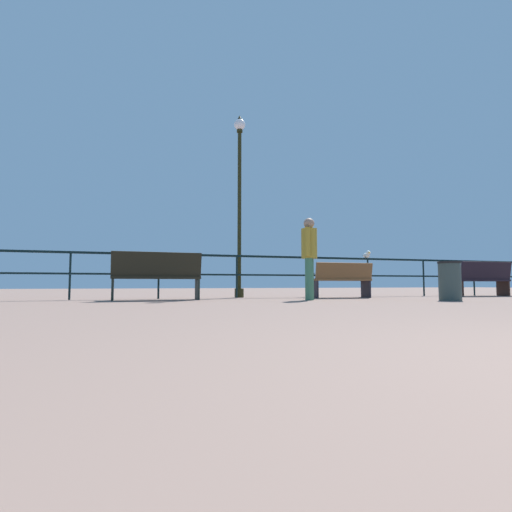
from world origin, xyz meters
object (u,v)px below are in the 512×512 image
(bench_near_left, at_px, (157,273))
(trash_bin, at_px, (450,281))
(lamppost_center, at_px, (239,192))
(seagull_on_rail, at_px, (367,255))
(bench_near_right, at_px, (342,278))
(person_by_bench, at_px, (309,253))
(bench_far_right, at_px, (483,278))

(bench_near_left, bearing_deg, trash_bin, -19.54)
(lamppost_center, relative_size, trash_bin, 5.89)
(lamppost_center, distance_m, seagull_on_rail, 3.79)
(bench_near_left, height_order, lamppost_center, lamppost_center)
(bench_near_right, distance_m, person_by_bench, 1.66)
(bench_near_right, relative_size, seagull_on_rail, 3.62)
(bench_far_right, bearing_deg, seagull_on_rail, 166.73)
(bench_near_right, height_order, person_by_bench, person_by_bench)
(seagull_on_rail, height_order, trash_bin, seagull_on_rail)
(lamppost_center, bearing_deg, seagull_on_rail, -5.53)
(seagull_on_rail, xyz_separation_m, trash_bin, (0.09, -2.73, -0.72))
(bench_near_left, relative_size, bench_far_right, 1.12)
(bench_far_right, height_order, lamppost_center, lamppost_center)
(bench_near_left, height_order, trash_bin, bench_near_left)
(person_by_bench, bearing_deg, seagull_on_rail, 33.43)
(bench_near_left, xyz_separation_m, seagull_on_rail, (5.50, 0.74, 0.56))
(bench_near_left, relative_size, trash_bin, 2.28)
(seagull_on_rail, bearing_deg, bench_near_left, -172.31)
(bench_near_left, distance_m, trash_bin, 5.93)
(seagull_on_rail, bearing_deg, person_by_bench, -146.57)
(bench_near_right, distance_m, seagull_on_rail, 1.54)
(person_by_bench, distance_m, trash_bin, 2.86)
(bench_far_right, xyz_separation_m, seagull_on_rail, (-3.15, 0.74, 0.61))
(bench_near_right, bearing_deg, bench_near_left, -179.81)
(seagull_on_rail, bearing_deg, trash_bin, -88.06)
(bench_near_left, xyz_separation_m, bench_near_right, (4.31, 0.01, -0.08))
(trash_bin, bearing_deg, bench_near_left, 160.46)
(person_by_bench, xyz_separation_m, trash_bin, (2.58, -1.09, -0.59))
(bench_far_right, height_order, person_by_bench, person_by_bench)
(seagull_on_rail, bearing_deg, lamppost_center, 174.47)
(bench_near_left, bearing_deg, lamppost_center, 27.69)
(bench_near_left, height_order, bench_near_right, bench_near_left)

